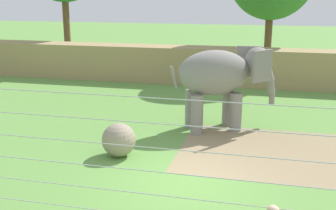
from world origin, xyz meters
name	(u,v)px	position (x,y,z in m)	size (l,w,h in m)	color
ground_plane	(186,182)	(0.00, 0.00, 0.00)	(120.00, 120.00, 0.00)	#609342
dirt_patch	(285,153)	(2.71, 2.84, 0.00)	(6.81, 4.78, 0.01)	#937F5B
embankment_wall	(232,66)	(0.00, 13.18, 1.03)	(36.00, 1.80, 2.06)	tan
elephant	(222,76)	(0.37, 4.97, 2.05)	(3.85, 2.74, 3.09)	gray
enrichment_ball	(119,140)	(-2.45, 1.37, 0.54)	(1.08, 1.08, 1.08)	gray
cable_fence	(157,170)	(0.00, -3.01, 1.64)	(9.14, 0.26, 3.25)	brown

